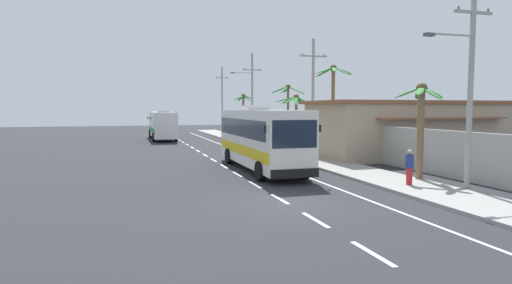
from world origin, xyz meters
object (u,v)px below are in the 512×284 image
(utility_pole_far, at_px, (251,94))
(palm_second, at_px, (243,106))
(pedestrian_near_kerb, at_px, (288,142))
(utility_pole_mid, at_px, (313,94))
(motorcycle_beside_bus, at_px, (250,146))
(utility_pole_distant, at_px, (222,98))
(coach_bus_far_lane, at_px, (162,124))
(utility_pole_nearest, at_px, (469,83))
(pedestrian_midwalk, at_px, (409,166))
(palm_nearest, at_px, (333,89))
(coach_bus_foreground, at_px, (261,136))
(palm_fourth, at_px, (288,99))
(roadside_building, at_px, (410,129))
(palm_farthest, at_px, (421,115))
(palm_third, at_px, (296,106))

(utility_pole_far, bearing_deg, palm_second, 90.88)
(pedestrian_near_kerb, distance_m, utility_pole_mid, 4.72)
(motorcycle_beside_bus, height_order, utility_pole_mid, utility_pole_mid)
(utility_pole_mid, xyz_separation_m, utility_pole_distant, (-0.14, 33.90, 0.39))
(coach_bus_far_lane, distance_m, utility_pole_nearest, 37.93)
(pedestrian_midwalk, distance_m, palm_nearest, 17.12)
(coach_bus_foreground, height_order, pedestrian_midwalk, coach_bus_foreground)
(palm_fourth, bearing_deg, utility_pole_far, 112.15)
(utility_pole_far, relative_size, utility_pole_distant, 1.00)
(coach_bus_far_lane, bearing_deg, palm_fourth, -33.35)
(palm_nearest, bearing_deg, pedestrian_midwalk, -104.78)
(coach_bus_foreground, relative_size, roadside_building, 0.71)
(utility_pole_nearest, xyz_separation_m, palm_nearest, (2.40, 17.52, 0.51))
(palm_fourth, bearing_deg, pedestrian_midwalk, -99.06)
(roadside_building, bearing_deg, utility_pole_distant, 99.64)
(utility_pole_nearest, distance_m, palm_second, 37.44)
(palm_nearest, bearing_deg, palm_second, 97.04)
(pedestrian_midwalk, bearing_deg, coach_bus_foreground, 92.94)
(palm_fourth, distance_m, palm_farthest, 25.35)
(utility_pole_nearest, bearing_deg, pedestrian_midwalk, 140.64)
(utility_pole_mid, relative_size, palm_fourth, 1.48)
(coach_bus_foreground, bearing_deg, pedestrian_midwalk, -57.33)
(palm_nearest, distance_m, roadside_building, 7.09)
(utility_pole_far, height_order, palm_farthest, utility_pole_far)
(utility_pole_nearest, bearing_deg, palm_fourth, 85.11)
(palm_second, bearing_deg, utility_pole_far, -89.12)
(motorcycle_beside_bus, distance_m, utility_pole_far, 17.13)
(palm_second, height_order, palm_farthest, palm_second)
(pedestrian_near_kerb, relative_size, utility_pole_nearest, 0.19)
(coach_bus_far_lane, distance_m, utility_pole_mid, 22.35)
(motorcycle_beside_bus, xyz_separation_m, pedestrian_midwalk, (2.94, -16.65, 0.34))
(utility_pole_mid, xyz_separation_m, palm_second, (-0.33, 20.48, -0.85))
(utility_pole_mid, relative_size, palm_farthest, 1.87)
(motorcycle_beside_bus, distance_m, pedestrian_midwalk, 16.91)
(utility_pole_far, height_order, utility_pole_distant, utility_pole_far)
(pedestrian_midwalk, height_order, palm_nearest, palm_nearest)
(motorcycle_beside_bus, bearing_deg, pedestrian_near_kerb, -40.31)
(coach_bus_far_lane, bearing_deg, palm_nearest, -55.97)
(palm_nearest, height_order, palm_farthest, palm_nearest)
(motorcycle_beside_bus, xyz_separation_m, utility_pole_distant, (4.90, 32.70, 4.61))
(utility_pole_far, bearing_deg, utility_pole_mid, -89.06)
(utility_pole_far, xyz_separation_m, utility_pole_distant, (0.14, 16.95, -0.17))
(coach_bus_foreground, relative_size, utility_pole_nearest, 1.24)
(palm_second, bearing_deg, pedestrian_near_kerb, -95.90)
(utility_pole_far, distance_m, palm_fourth, 6.41)
(coach_bus_foreground, xyz_separation_m, utility_pole_distant, (6.85, 41.71, 3.26))
(utility_pole_far, distance_m, palm_third, 11.30)
(pedestrian_near_kerb, distance_m, utility_pole_nearest, 16.62)
(coach_bus_foreground, distance_m, motorcycle_beside_bus, 9.32)
(pedestrian_midwalk, xyz_separation_m, palm_farthest, (1.59, 1.32, 2.36))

